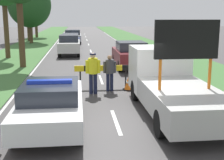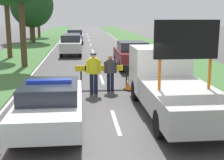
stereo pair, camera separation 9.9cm
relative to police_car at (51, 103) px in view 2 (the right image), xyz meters
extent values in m
plane|color=#3D3A3A|center=(1.95, 0.19, -0.71)|extent=(160.00, 160.00, 0.00)
cube|color=silver|center=(1.95, 0.20, -0.71)|extent=(0.12, 2.33, 0.01)
cube|color=silver|center=(1.95, 6.71, -0.71)|extent=(0.12, 2.33, 0.01)
cube|color=silver|center=(1.95, 13.23, -0.71)|extent=(0.12, 2.33, 0.01)
cube|color=silver|center=(1.95, 19.75, -0.71)|extent=(0.12, 2.33, 0.01)
cube|color=silver|center=(1.95, 26.27, -0.71)|extent=(0.12, 2.33, 0.01)
cube|color=silver|center=(1.95, 32.79, -0.71)|extent=(0.12, 2.33, 0.01)
cube|color=silver|center=(1.95, 39.31, -0.71)|extent=(0.12, 2.33, 0.01)
cube|color=silver|center=(1.95, 45.83, -0.71)|extent=(0.12, 2.33, 0.01)
cube|color=silver|center=(-1.85, 18.76, -0.71)|extent=(0.10, 65.54, 0.01)
cube|color=silver|center=(5.76, 18.76, -0.71)|extent=(0.10, 65.54, 0.01)
cube|color=#427038|center=(-4.23, 20.19, -0.69)|extent=(4.55, 120.00, 0.03)
cube|color=#427038|center=(8.14, 20.19, -0.69)|extent=(4.55, 120.00, 0.03)
cube|color=white|center=(0.00, 0.02, -0.09)|extent=(1.82, 4.58, 0.57)
cube|color=#282D38|center=(0.00, -0.12, 0.41)|extent=(1.60, 2.11, 0.44)
cylinder|color=black|center=(-0.79, 1.44, -0.38)|extent=(0.24, 0.67, 0.67)
cylinder|color=black|center=(0.79, 1.44, -0.38)|extent=(0.24, 0.67, 0.67)
cylinder|color=black|center=(-0.79, -1.40, -0.38)|extent=(0.24, 0.67, 0.67)
cylinder|color=black|center=(0.79, -1.40, -0.38)|extent=(0.24, 0.67, 0.67)
cube|color=#1E38C6|center=(0.00, -0.12, 0.69)|extent=(1.27, 0.24, 0.10)
cube|color=#193399|center=(0.00, 0.02, -0.06)|extent=(1.83, 3.75, 0.10)
cube|color=black|center=(0.00, 2.35, -0.15)|extent=(1.00, 0.08, 0.34)
cube|color=white|center=(3.91, 2.65, 0.52)|extent=(2.04, 1.95, 1.69)
cube|color=#232833|center=(3.91, 3.61, 0.83)|extent=(1.73, 0.04, 0.74)
cube|color=#B2B2AD|center=(3.91, -0.38, 0.05)|extent=(2.04, 4.12, 0.74)
cylinder|color=#D16619|center=(3.16, -0.38, 0.87)|extent=(0.09, 0.09, 0.90)
cylinder|color=#D16619|center=(4.66, -0.38, 0.87)|extent=(0.09, 0.09, 0.90)
cube|color=black|center=(3.91, -0.38, 1.88)|extent=(1.87, 0.12, 1.11)
cylinder|color=black|center=(3.01, 2.65, -0.32)|extent=(0.24, 0.78, 0.78)
cylinder|color=black|center=(4.81, 2.65, -0.32)|extent=(0.24, 0.78, 0.78)
cylinder|color=black|center=(3.01, -1.20, -0.32)|extent=(0.24, 0.78, 0.78)
cylinder|color=black|center=(4.81, -1.20, -0.32)|extent=(0.24, 0.78, 0.78)
cylinder|color=black|center=(0.89, 4.98, -0.33)|extent=(0.07, 0.07, 0.76)
cylinder|color=black|center=(2.98, 4.98, -0.33)|extent=(0.07, 0.07, 0.76)
cube|color=yellow|center=(0.85, 4.98, 0.18)|extent=(0.44, 0.08, 0.26)
cube|color=black|center=(1.28, 4.98, 0.18)|extent=(0.44, 0.08, 0.26)
cube|color=yellow|center=(1.72, 4.98, 0.18)|extent=(0.44, 0.08, 0.26)
cube|color=black|center=(2.15, 4.98, 0.18)|extent=(0.44, 0.08, 0.26)
cube|color=yellow|center=(2.59, 4.98, 0.18)|extent=(0.44, 0.08, 0.26)
cube|color=black|center=(3.03, 4.98, 0.18)|extent=(0.44, 0.08, 0.26)
cylinder|color=#191E38|center=(1.33, 3.81, -0.28)|extent=(0.16, 0.16, 0.87)
cylinder|color=#191E38|center=(1.51, 3.81, -0.28)|extent=(0.16, 0.16, 0.87)
cylinder|color=yellow|center=(1.42, 3.81, 0.48)|extent=(0.40, 0.40, 0.65)
cylinder|color=yellow|center=(1.17, 3.81, 0.45)|extent=(0.13, 0.13, 0.55)
cylinder|color=yellow|center=(1.67, 3.81, 0.45)|extent=(0.13, 0.13, 0.55)
sphere|color=beige|center=(1.42, 3.81, 0.92)|extent=(0.22, 0.22, 0.22)
cylinder|color=#141933|center=(1.42, 3.81, 0.98)|extent=(0.26, 0.26, 0.06)
cylinder|color=#191E38|center=(2.08, 4.23, -0.32)|extent=(0.15, 0.15, 0.79)
cylinder|color=#191E38|center=(2.25, 4.23, -0.32)|extent=(0.15, 0.15, 0.79)
cylinder|color=#3D3D42|center=(2.16, 4.23, 0.37)|extent=(0.36, 0.36, 0.59)
cylinder|color=#3D3D42|center=(1.94, 4.23, 0.34)|extent=(0.12, 0.12, 0.50)
cylinder|color=#3D3D42|center=(2.39, 4.23, 0.34)|extent=(0.12, 0.12, 0.50)
sphere|color=#A57A5B|center=(2.16, 4.23, 0.77)|extent=(0.20, 0.20, 0.20)
cube|color=black|center=(3.01, 4.34, -0.69)|extent=(0.45, 0.45, 0.03)
cone|color=orange|center=(3.01, 4.34, -0.39)|extent=(0.38, 0.38, 0.59)
cylinder|color=white|center=(3.01, 4.34, -0.36)|extent=(0.21, 0.21, 0.08)
cube|color=black|center=(4.30, 4.85, -0.69)|extent=(0.51, 0.51, 0.03)
cone|color=orange|center=(4.30, 4.85, -0.34)|extent=(0.44, 0.44, 0.68)
cylinder|color=white|center=(4.30, 4.85, -0.31)|extent=(0.25, 0.25, 0.09)
cube|color=black|center=(-1.01, 2.80, -0.69)|extent=(0.52, 0.52, 0.03)
cone|color=orange|center=(-1.01, 2.80, -0.34)|extent=(0.44, 0.44, 0.69)
cylinder|color=white|center=(-1.01, 2.80, -0.30)|extent=(0.25, 0.25, 0.10)
cube|color=maroon|center=(4.08, 10.26, 0.02)|extent=(1.91, 4.41, 0.77)
cube|color=#282D38|center=(4.08, 10.13, 0.67)|extent=(1.68, 2.03, 0.54)
cylinder|color=black|center=(3.25, 11.63, -0.37)|extent=(0.24, 0.68, 0.68)
cylinder|color=black|center=(4.92, 11.63, -0.37)|extent=(0.24, 0.68, 0.68)
cylinder|color=black|center=(3.25, 8.89, -0.37)|extent=(0.24, 0.68, 0.68)
cylinder|color=black|center=(4.92, 8.89, -0.37)|extent=(0.24, 0.68, 0.68)
cube|color=silver|center=(0.08, 17.01, 0.04)|extent=(1.73, 4.46, 0.76)
cube|color=#282D38|center=(0.08, 16.87, 0.69)|extent=(1.52, 2.05, 0.54)
cylinder|color=black|center=(-0.67, 18.39, -0.34)|extent=(0.24, 0.75, 0.75)
cylinder|color=black|center=(0.82, 18.39, -0.34)|extent=(0.24, 0.75, 0.75)
cylinder|color=black|center=(-0.67, 15.62, -0.34)|extent=(0.24, 0.75, 0.75)
cylinder|color=black|center=(0.82, 15.62, -0.34)|extent=(0.24, 0.75, 0.75)
cube|color=navy|center=(0.05, 22.95, -0.08)|extent=(1.76, 4.02, 0.61)
cube|color=#282D38|center=(0.05, 22.83, 0.48)|extent=(1.55, 1.85, 0.52)
cylinder|color=black|center=(-0.71, 24.19, -0.39)|extent=(0.24, 0.64, 0.64)
cylinder|color=black|center=(0.81, 24.19, -0.39)|extent=(0.24, 0.64, 0.64)
cylinder|color=black|center=(-0.71, 21.70, -0.39)|extent=(0.24, 0.64, 0.64)
cylinder|color=black|center=(0.81, 21.70, -0.39)|extent=(0.24, 0.64, 0.64)
cube|color=#B2B2B7|center=(0.19, 28.21, -0.04)|extent=(1.91, 4.43, 0.67)
cube|color=#282D38|center=(0.19, 28.08, 0.57)|extent=(1.68, 2.04, 0.56)
cylinder|color=black|center=(-0.64, 29.58, -0.38)|extent=(0.24, 0.66, 0.66)
cylinder|color=black|center=(1.03, 29.58, -0.38)|extent=(0.24, 0.66, 0.66)
cylinder|color=black|center=(-0.64, 26.84, -0.38)|extent=(0.24, 0.66, 0.66)
cylinder|color=black|center=(1.03, 26.84, -0.38)|extent=(0.24, 0.66, 0.66)
cylinder|color=#4C3823|center=(-5.26, 38.18, 0.67)|extent=(0.40, 0.40, 2.76)
ellipsoid|color=#1E471E|center=(-5.26, 38.18, 3.55)|extent=(3.98, 3.98, 4.18)
cylinder|color=#4C3823|center=(-5.40, 31.92, 1.41)|extent=(0.42, 0.42, 4.24)
cylinder|color=#4C3823|center=(-4.69, 28.67, 0.57)|extent=(0.43, 0.43, 2.56)
ellipsoid|color=#1E471E|center=(-4.69, 28.67, 3.70)|extent=(4.95, 4.95, 5.19)
cylinder|color=#4C3823|center=(-4.58, 15.58, 1.47)|extent=(0.37, 0.37, 4.36)
cylinder|color=#4C3823|center=(-2.70, 11.07, 1.50)|extent=(0.38, 0.38, 4.42)
camera|label=1|loc=(0.85, -9.00, 2.56)|focal=50.00mm
camera|label=2|loc=(0.94, -9.01, 2.56)|focal=50.00mm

